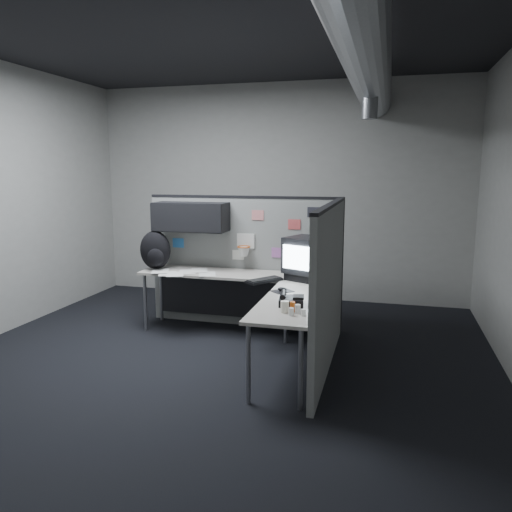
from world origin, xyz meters
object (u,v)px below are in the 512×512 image
(desk, at_px, (249,289))
(phone, at_px, (291,300))
(backpack, at_px, (155,251))
(monitor, at_px, (307,258))
(keyboard, at_px, (264,280))

(desk, xyz_separation_m, phone, (0.66, -0.93, 0.16))
(phone, height_order, backpack, backpack)
(phone, relative_size, backpack, 0.58)
(monitor, distance_m, keyboard, 0.54)
(keyboard, height_order, phone, phone)
(desk, bearing_deg, monitor, 14.70)
(keyboard, bearing_deg, phone, -69.38)
(desk, height_order, backpack, backpack)
(desk, relative_size, phone, 8.43)
(keyboard, bearing_deg, monitor, 22.25)
(keyboard, bearing_deg, desk, 148.89)
(keyboard, xyz_separation_m, phone, (0.46, -0.84, 0.02))
(desk, bearing_deg, phone, -54.54)
(keyboard, relative_size, phone, 1.58)
(monitor, bearing_deg, keyboard, -171.66)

